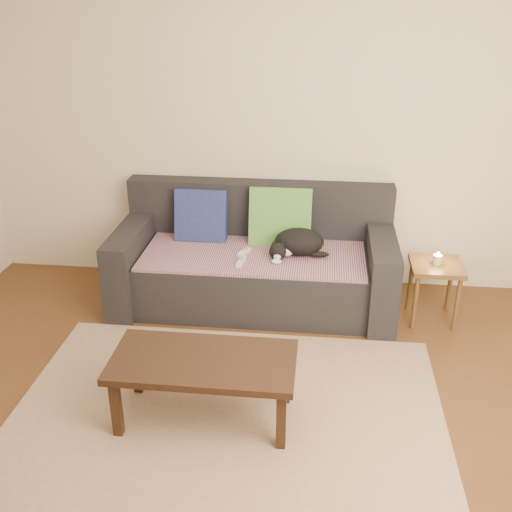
% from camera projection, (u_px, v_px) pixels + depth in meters
% --- Properties ---
extents(ground, '(4.50, 4.50, 0.00)m').
position_uv_depth(ground, '(223.00, 434.00, 3.33)').
color(ground, brown).
rests_on(ground, ground).
extents(back_wall, '(4.50, 0.04, 2.60)m').
position_uv_depth(back_wall, '(261.00, 124.00, 4.60)').
color(back_wall, beige).
rests_on(back_wall, ground).
extents(sofa, '(2.10, 0.94, 0.87)m').
position_uv_depth(sofa, '(255.00, 264.00, 4.62)').
color(sofa, '#232328').
rests_on(sofa, ground).
extents(throw_blanket, '(1.66, 0.74, 0.02)m').
position_uv_depth(throw_blanket, '(254.00, 255.00, 4.49)').
color(throw_blanket, '#442B51').
rests_on(throw_blanket, sofa).
extents(cushion_navy, '(0.40, 0.19, 0.42)m').
position_uv_depth(cushion_navy, '(201.00, 215.00, 4.69)').
color(cushion_navy, '#111C4B').
rests_on(cushion_navy, throw_blanket).
extents(cushion_green, '(0.48, 0.23, 0.49)m').
position_uv_depth(cushion_green, '(280.00, 219.00, 4.63)').
color(cushion_green, '#0C4F4C').
rests_on(cushion_green, throw_blanket).
extents(cat, '(0.45, 0.37, 0.19)m').
position_uv_depth(cat, '(297.00, 243.00, 4.44)').
color(cat, black).
rests_on(cat, throw_blanket).
extents(wii_remote_a, '(0.06, 0.15, 0.03)m').
position_uv_depth(wii_remote_a, '(241.00, 262.00, 4.32)').
color(wii_remote_a, white).
rests_on(wii_remote_a, throw_blanket).
extents(wii_remote_b, '(0.09, 0.15, 0.03)m').
position_uv_depth(wii_remote_b, '(244.00, 252.00, 4.47)').
color(wii_remote_b, white).
rests_on(wii_remote_b, throw_blanket).
extents(side_table, '(0.36, 0.36, 0.46)m').
position_uv_depth(side_table, '(436.00, 274.00, 4.32)').
color(side_table, brown).
rests_on(side_table, ground).
extents(candle, '(0.06, 0.06, 0.09)m').
position_uv_depth(candle, '(438.00, 259.00, 4.27)').
color(candle, beige).
rests_on(candle, side_table).
extents(rug, '(2.50, 1.80, 0.01)m').
position_uv_depth(rug, '(227.00, 416.00, 3.47)').
color(rug, tan).
rests_on(rug, ground).
extents(coffee_table, '(1.02, 0.51, 0.41)m').
position_uv_depth(coffee_table, '(203.00, 366.00, 3.31)').
color(coffee_table, black).
rests_on(coffee_table, rug).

